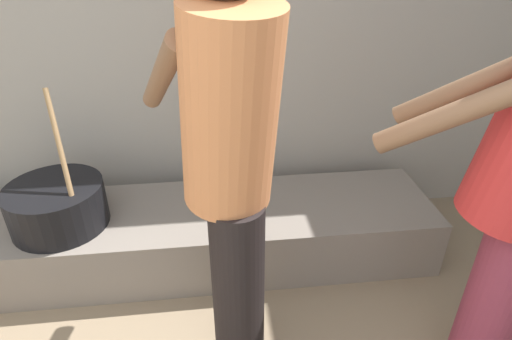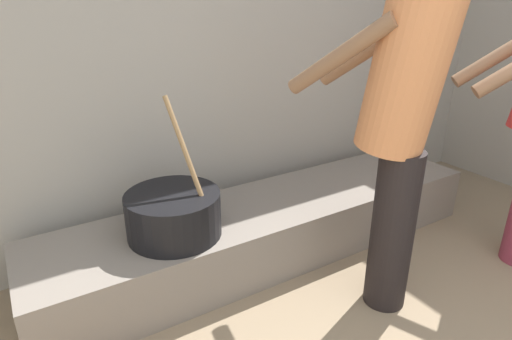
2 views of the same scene
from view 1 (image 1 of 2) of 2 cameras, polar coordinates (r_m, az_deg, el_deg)
block_enclosure_rear at (r=2.42m, az=-17.01°, el=19.43°), size 5.22×0.20×2.44m
hearth_ledge at (r=2.34m, az=-9.51°, el=-8.73°), size 2.67×0.60×0.33m
cooking_pot_main at (r=2.27m, az=-25.50°, el=-4.38°), size 0.46×0.46×0.67m
cook_in_orange_shirt at (r=1.36m, az=-3.48°, el=1.14°), size 0.53×0.75×1.66m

